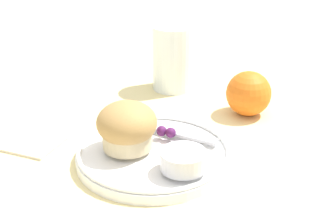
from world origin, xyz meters
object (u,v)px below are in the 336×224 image
object	(u,v)px
muffin	(127,127)
juice_glass	(173,58)
orange_fruit	(249,94)
butter_knife	(168,130)

from	to	relation	value
muffin	juice_glass	size ratio (longest dim) A/B	0.68
orange_fruit	muffin	bearing A→B (deg)	-119.89
muffin	orange_fruit	bearing A→B (deg)	60.11
muffin	butter_knife	bearing A→B (deg)	61.62
muffin	juice_glass	world-z (taller)	juice_glass
butter_knife	juice_glass	world-z (taller)	juice_glass
orange_fruit	juice_glass	world-z (taller)	juice_glass
muffin	butter_knife	distance (m)	0.08
muffin	butter_knife	xyz separation A→B (m)	(0.03, 0.06, -0.03)
muffin	juice_glass	distance (m)	0.27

